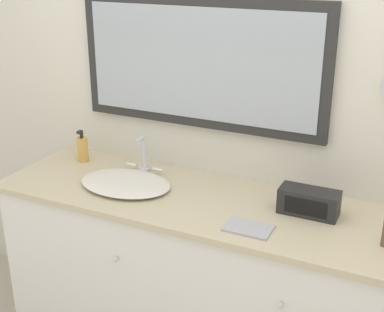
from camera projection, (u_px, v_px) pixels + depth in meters
The scene contains 6 objects.
wall_back at pixel (249, 100), 2.49m from camera, with size 8.00×0.18×2.55m.
vanity_counter at pixel (219, 288), 2.52m from camera, with size 2.13×0.61×0.89m.
sink_basin at pixel (126, 182), 2.52m from camera, with size 0.45×0.37×0.20m.
soap_bottle at pixel (83, 149), 2.79m from camera, with size 0.06×0.06×0.17m.
appliance_box at pixel (309, 202), 2.24m from camera, with size 0.25×0.11×0.11m.
metal_tray at pixel (248, 228), 2.14m from camera, with size 0.19×0.12×0.01m.
Camera 1 is at (0.80, -1.65, 1.95)m, focal length 50.00 mm.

